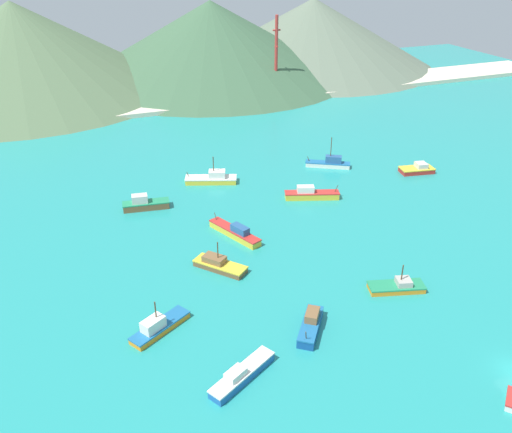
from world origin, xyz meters
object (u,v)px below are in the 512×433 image
(fishing_boat_13, at_px, (397,286))
(radio_tower, at_px, (276,56))
(fishing_boat_3, at_px, (329,163))
(fishing_boat_12, at_px, (145,204))
(fishing_boat_9, at_px, (236,232))
(fishing_boat_5, at_px, (242,375))
(fishing_boat_7, at_px, (311,194))
(fishing_boat_11, at_px, (212,178))
(fishing_boat_8, at_px, (311,325))
(fishing_boat_10, at_px, (158,326))
(fishing_boat_6, at_px, (219,264))

(fishing_boat_13, height_order, radio_tower, radio_tower)
(fishing_boat_3, relative_size, fishing_boat_12, 1.07)
(fishing_boat_3, relative_size, fishing_boat_9, 0.85)
(fishing_boat_5, bearing_deg, fishing_boat_7, 53.93)
(fishing_boat_11, distance_m, fishing_boat_13, 46.56)
(fishing_boat_3, height_order, fishing_boat_5, fishing_boat_3)
(fishing_boat_5, distance_m, fishing_boat_7, 47.97)
(fishing_boat_5, bearing_deg, fishing_boat_8, 23.05)
(fishing_boat_11, bearing_deg, fishing_boat_9, -97.66)
(radio_tower, bearing_deg, fishing_boat_10, -120.98)
(fishing_boat_11, xyz_separation_m, fishing_boat_13, (13.07, -44.69, -0.28))
(radio_tower, bearing_deg, fishing_boat_5, -115.30)
(fishing_boat_5, relative_size, fishing_boat_12, 1.06)
(fishing_boat_6, bearing_deg, fishing_boat_7, 34.87)
(fishing_boat_5, xyz_separation_m, fishing_boat_8, (11.00, 4.68, 0.18))
(fishing_boat_6, xyz_separation_m, fishing_boat_10, (-11.52, -10.81, 0.10))
(fishing_boat_6, height_order, fishing_boat_7, fishing_boat_6)
(fishing_boat_5, relative_size, radio_tower, 0.39)
(radio_tower, bearing_deg, fishing_boat_9, -117.79)
(fishing_boat_5, height_order, fishing_boat_10, fishing_boat_10)
(fishing_boat_3, height_order, fishing_boat_11, fishing_boat_3)
(fishing_boat_6, distance_m, fishing_boat_13, 25.94)
(fishing_boat_8, xyz_separation_m, fishing_boat_11, (2.14, 47.95, -0.01))
(fishing_boat_7, bearing_deg, fishing_boat_12, 166.34)
(fishing_boat_6, relative_size, fishing_boat_13, 0.97)
(fishing_boat_5, height_order, fishing_boat_6, fishing_boat_6)
(fishing_boat_11, bearing_deg, fishing_boat_12, -156.21)
(fishing_boat_8, relative_size, fishing_boat_9, 0.66)
(fishing_boat_9, distance_m, fishing_boat_11, 22.42)
(fishing_boat_5, relative_size, fishing_boat_10, 1.07)
(fishing_boat_3, bearing_deg, fishing_boat_7, -130.77)
(fishing_boat_11, xyz_separation_m, fishing_boat_12, (-14.89, -6.56, 0.11))
(fishing_boat_3, distance_m, fishing_boat_9, 35.43)
(fishing_boat_7, relative_size, fishing_boat_13, 1.26)
(fishing_boat_12, bearing_deg, fishing_boat_8, -72.88)
(fishing_boat_5, xyz_separation_m, fishing_boat_12, (-1.75, 46.06, 0.28))
(fishing_boat_5, bearing_deg, fishing_boat_3, 52.74)
(fishing_boat_13, bearing_deg, fishing_boat_8, -167.92)
(fishing_boat_6, bearing_deg, fishing_boat_13, -33.67)
(fishing_boat_8, bearing_deg, fishing_boat_10, 159.12)
(fishing_boat_8, bearing_deg, fishing_boat_6, 109.88)
(fishing_boat_7, relative_size, fishing_boat_8, 1.45)
(fishing_boat_3, distance_m, fishing_boat_11, 25.80)
(fishing_boat_7, xyz_separation_m, fishing_boat_9, (-18.09, -8.37, -0.05))
(fishing_boat_5, bearing_deg, fishing_boat_11, 75.98)
(fishing_boat_10, bearing_deg, fishing_boat_12, 81.52)
(fishing_boat_8, relative_size, fishing_boat_12, 0.83)
(fishing_boat_5, bearing_deg, fishing_boat_9, 71.53)
(fishing_boat_6, bearing_deg, fishing_boat_9, 55.65)
(fishing_boat_8, distance_m, fishing_boat_9, 25.74)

